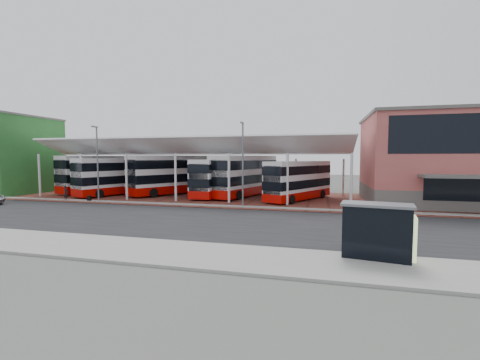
{
  "coord_description": "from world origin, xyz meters",
  "views": [
    {
      "loc": [
        9.17,
        -23.25,
        4.76
      ],
      "look_at": [
        1.16,
        8.55,
        2.46
      ],
      "focal_mm": 24.0,
      "sensor_mm": 36.0,
      "label": 1
    }
  ],
  "objects_px": {
    "bus_2": "(174,175)",
    "bus_1": "(119,177)",
    "bus_3": "(215,178)",
    "bus_5": "(299,181)",
    "pedestrian": "(66,193)",
    "bus_shelter": "(383,226)",
    "bus_0": "(103,174)",
    "bus_4": "(245,176)",
    "terminal": "(461,159)"
  },
  "relations": [
    {
      "from": "bus_3",
      "to": "bus_5",
      "type": "xyz_separation_m",
      "value": [
        10.29,
        -1.42,
        -0.09
      ]
    },
    {
      "from": "bus_1",
      "to": "bus_4",
      "type": "relative_size",
      "value": 0.93
    },
    {
      "from": "terminal",
      "to": "bus_4",
      "type": "xyz_separation_m",
      "value": [
        -22.78,
        1.07,
        -2.15
      ]
    },
    {
      "from": "terminal",
      "to": "bus_1",
      "type": "bearing_deg",
      "value": -177.97
    },
    {
      "from": "terminal",
      "to": "bus_3",
      "type": "relative_size",
      "value": 1.69
    },
    {
      "from": "bus_1",
      "to": "bus_shelter",
      "type": "relative_size",
      "value": 3.42
    },
    {
      "from": "bus_3",
      "to": "bus_shelter",
      "type": "distance_m",
      "value": 26.94
    },
    {
      "from": "bus_shelter",
      "to": "bus_5",
      "type": "bearing_deg",
      "value": 112.97
    },
    {
      "from": "terminal",
      "to": "bus_4",
      "type": "relative_size",
      "value": 1.5
    },
    {
      "from": "bus_shelter",
      "to": "bus_3",
      "type": "bearing_deg",
      "value": 133.97
    },
    {
      "from": "bus_shelter",
      "to": "bus_2",
      "type": "bearing_deg",
      "value": 142.25
    },
    {
      "from": "bus_0",
      "to": "bus_1",
      "type": "relative_size",
      "value": 1.08
    },
    {
      "from": "bus_5",
      "to": "bus_shelter",
      "type": "xyz_separation_m",
      "value": [
        5.09,
        -20.7,
        -0.48
      ]
    },
    {
      "from": "bus_0",
      "to": "pedestrian",
      "type": "distance_m",
      "value": 9.2
    },
    {
      "from": "bus_5",
      "to": "bus_1",
      "type": "bearing_deg",
      "value": -152.1
    },
    {
      "from": "bus_1",
      "to": "pedestrian",
      "type": "xyz_separation_m",
      "value": [
        -2.19,
        -6.49,
        -1.47
      ]
    },
    {
      "from": "bus_2",
      "to": "bus_shelter",
      "type": "height_order",
      "value": "bus_2"
    },
    {
      "from": "bus_3",
      "to": "bus_shelter",
      "type": "bearing_deg",
      "value": -54.35
    },
    {
      "from": "bus_1",
      "to": "bus_2",
      "type": "height_order",
      "value": "bus_2"
    },
    {
      "from": "bus_0",
      "to": "pedestrian",
      "type": "xyz_separation_m",
      "value": [
        1.91,
        -8.85,
        -1.64
      ]
    },
    {
      "from": "bus_4",
      "to": "bus_0",
      "type": "bearing_deg",
      "value": -162.61
    },
    {
      "from": "bus_3",
      "to": "bus_5",
      "type": "distance_m",
      "value": 10.39
    },
    {
      "from": "terminal",
      "to": "bus_shelter",
      "type": "relative_size",
      "value": 5.53
    },
    {
      "from": "bus_1",
      "to": "bus_2",
      "type": "relative_size",
      "value": 0.96
    },
    {
      "from": "terminal",
      "to": "bus_shelter",
      "type": "height_order",
      "value": "terminal"
    },
    {
      "from": "bus_0",
      "to": "bus_1",
      "type": "xyz_separation_m",
      "value": [
        4.1,
        -2.36,
        -0.17
      ]
    },
    {
      "from": "bus_1",
      "to": "pedestrian",
      "type": "bearing_deg",
      "value": -88.05
    },
    {
      "from": "bus_5",
      "to": "pedestrian",
      "type": "bearing_deg",
      "value": -137.52
    },
    {
      "from": "bus_1",
      "to": "bus_0",
      "type": "bearing_deg",
      "value": 170.66
    },
    {
      "from": "bus_0",
      "to": "bus_4",
      "type": "bearing_deg",
      "value": 17.43
    },
    {
      "from": "bus_4",
      "to": "bus_5",
      "type": "height_order",
      "value": "bus_4"
    },
    {
      "from": "bus_3",
      "to": "bus_2",
      "type": "bearing_deg",
      "value": 175.75
    },
    {
      "from": "bus_3",
      "to": "pedestrian",
      "type": "bearing_deg",
      "value": -149.82
    },
    {
      "from": "bus_3",
      "to": "bus_0",
      "type": "bearing_deg",
      "value": 178.44
    },
    {
      "from": "bus_5",
      "to": "bus_shelter",
      "type": "height_order",
      "value": "bus_5"
    },
    {
      "from": "bus_0",
      "to": "bus_shelter",
      "type": "distance_m",
      "value": 39.14
    },
    {
      "from": "bus_shelter",
      "to": "bus_1",
      "type": "bearing_deg",
      "value": 152.73
    },
    {
      "from": "bus_1",
      "to": "bus_3",
      "type": "height_order",
      "value": "bus_1"
    },
    {
      "from": "bus_2",
      "to": "bus_1",
      "type": "bearing_deg",
      "value": -131.81
    },
    {
      "from": "terminal",
      "to": "pedestrian",
      "type": "height_order",
      "value": "terminal"
    },
    {
      "from": "bus_1",
      "to": "bus_3",
      "type": "bearing_deg",
      "value": 28.26
    },
    {
      "from": "bus_2",
      "to": "bus_shelter",
      "type": "xyz_separation_m",
      "value": [
        21.18,
        -22.64,
        -0.81
      ]
    },
    {
      "from": "pedestrian",
      "to": "terminal",
      "type": "bearing_deg",
      "value": -94.66
    },
    {
      "from": "pedestrian",
      "to": "bus_shelter",
      "type": "bearing_deg",
      "value": -130.57
    },
    {
      "from": "bus_0",
      "to": "bus_5",
      "type": "xyz_separation_m",
      "value": [
        26.72,
        -2.11,
        -0.32
      ]
    },
    {
      "from": "terminal",
      "to": "bus_5",
      "type": "bearing_deg",
      "value": -175.99
    },
    {
      "from": "bus_2",
      "to": "bus_4",
      "type": "relative_size",
      "value": 0.97
    },
    {
      "from": "terminal",
      "to": "bus_0",
      "type": "xyz_separation_m",
      "value": [
        -42.87,
        0.98,
        -2.14
      ]
    },
    {
      "from": "bus_4",
      "to": "pedestrian",
      "type": "bearing_deg",
      "value": -136.68
    },
    {
      "from": "bus_0",
      "to": "pedestrian",
      "type": "bearing_deg",
      "value": -60.64
    }
  ]
}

